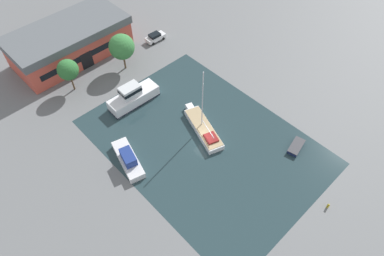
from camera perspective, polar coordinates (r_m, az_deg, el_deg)
The scene contains 11 objects.
ground_plane at distance 54.42m, azimuth 1.98°, elevation -2.28°, with size 440.00×440.00×0.00m, color slate.
water_canal at distance 54.42m, azimuth 1.98°, elevation -2.27°, with size 26.06×36.40×0.01m, color #23383D.
warehouse_building at distance 72.13m, azimuth -19.72°, elevation 13.47°, with size 22.60×11.48×6.33m.
quay_tree_near_building at distance 65.10m, azimuth -11.64°, elevation 13.11°, with size 4.72×4.72×7.28m.
quay_tree_by_water at distance 63.16m, azimuth -19.98°, elevation 9.09°, with size 3.67×3.67×6.37m.
parked_car at distance 73.71m, azimuth -6.13°, elevation 14.84°, with size 4.35×1.92×1.67m.
sailboat_moored at distance 55.39m, azimuth 1.87°, elevation -0.00°, with size 5.50×10.69×12.00m.
motor_cruiser at distance 59.94m, azimuth -9.82°, elevation 5.20°, with size 9.21×3.35×3.93m.
small_dinghy at distance 55.76m, azimuth 16.96°, elevation -2.99°, with size 3.82×2.36×0.68m.
cabin_boat at distance 52.22m, azimuth -10.59°, elevation -5.08°, with size 4.29×8.09×2.50m.
mooring_bollard at distance 51.38m, azimuth 21.74°, elevation -11.95°, with size 0.33×0.33×0.81m.
Camera 1 is at (-24.21, -22.81, 43.07)m, focal length 32.00 mm.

